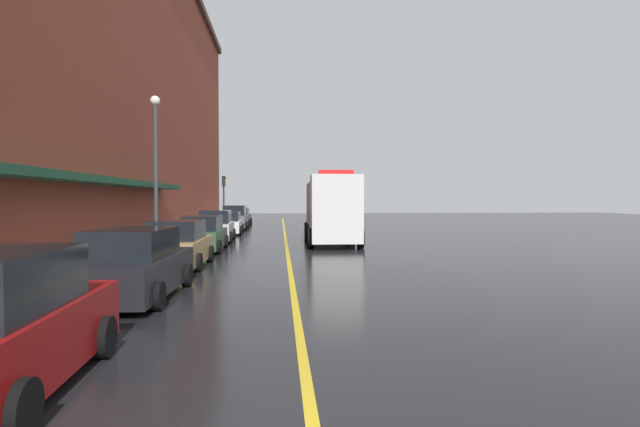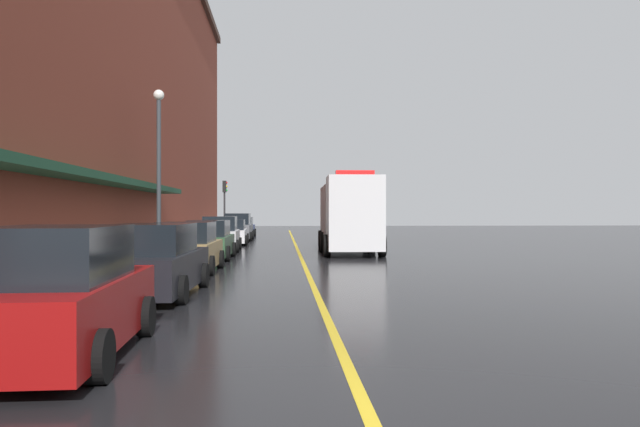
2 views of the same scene
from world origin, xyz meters
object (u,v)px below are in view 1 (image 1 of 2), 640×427
parked_car_1 (135,265)px  parked_car_5 (228,223)px  parked_car_6 (235,218)px  parking_meter_1 (198,221)px  parked_car_3 (203,234)px  parked_car_7 (240,217)px  street_lamp_left (156,155)px  parked_car_2 (178,245)px  traffic_light_near (224,191)px  box_truck (331,210)px  parked_car_4 (216,227)px  parking_meter_0 (211,218)px

parked_car_1 → parked_car_5: bearing=1.8°
parked_car_6 → parking_meter_1: bearing=171.6°
parked_car_3 → parked_car_7: bearing=0.7°
parked_car_1 → street_lamp_left: 11.56m
parked_car_2 → parked_car_6: parked_car_6 is taller
parking_meter_1 → traffic_light_near: 14.05m
parked_car_1 → box_truck: bearing=-21.3°
parked_car_1 → street_lamp_left: (-2.07, 10.79, 3.59)m
parked_car_3 → box_truck: size_ratio=0.52×
parked_car_6 → parked_car_2: bearing=-179.7°
parked_car_1 → parked_car_4: (-0.08, 16.41, 0.02)m
parked_car_2 → box_truck: bearing=-33.4°
street_lamp_left → traffic_light_near: street_lamp_left is taller
parked_car_2 → street_lamp_left: 6.62m
parked_car_4 → parked_car_5: bearing=-1.6°
parked_car_2 → parked_car_4: parked_car_4 is taller
parked_car_5 → traffic_light_near: traffic_light_near is taller
parked_car_5 → parked_car_7: 11.31m
parked_car_3 → parked_car_5: size_ratio=0.91×
parked_car_6 → traffic_light_near: (-1.38, 4.63, 2.27)m
traffic_light_near → parked_car_6: bearing=-73.4°
parked_car_6 → traffic_light_near: 5.34m
parked_car_3 → parked_car_5: bearing=0.6°
parked_car_5 → parking_meter_0: size_ratio=3.67×
parked_car_6 → parking_meter_0: 3.77m
parked_car_2 → parked_car_3: size_ratio=0.94×
parked_car_4 → parking_meter_1: parked_car_4 is taller
parked_car_1 → parked_car_5: 22.53m
parked_car_3 → parked_car_6: (-0.01, 16.90, 0.11)m
parked_car_6 → street_lamp_left: 17.69m
parked_car_4 → parked_car_5: size_ratio=0.88×
box_truck → parking_meter_0: bearing=-139.3°
parked_car_2 → parked_car_6: size_ratio=0.96×
parked_car_4 → parked_car_5: parked_car_4 is taller
parked_car_3 → box_truck: box_truck is taller
parked_car_7 → parking_meter_0: (-1.35, -9.31, 0.30)m
parking_meter_0 → parked_car_6: bearing=67.6°
parked_car_7 → traffic_light_near: size_ratio=1.01×
parked_car_3 → street_lamp_left: 4.18m
parked_car_7 → street_lamp_left: 23.41m
parked_car_4 → street_lamp_left: 6.94m
parked_car_6 → box_truck: 14.52m
parked_car_6 → parked_car_7: size_ratio=1.01×
parked_car_5 → parked_car_6: bearing=-1.5°
parked_car_6 → box_truck: bearing=-153.4°
street_lamp_left → parking_meter_1: bearing=85.7°
street_lamp_left → parked_car_5: bearing=80.2°
parked_car_1 → parked_car_2: parked_car_1 is taller
parked_car_5 → parked_car_3: bearing=178.8°
parked_car_5 → parked_car_2: bearing=178.6°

